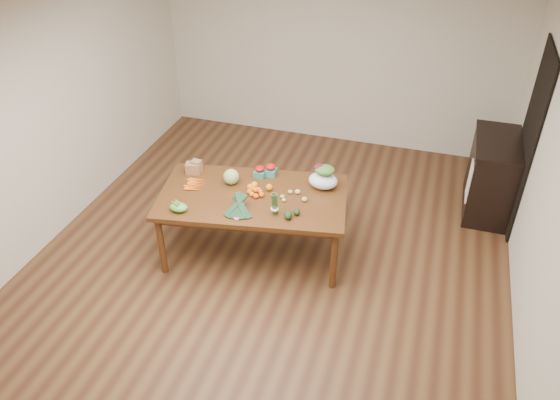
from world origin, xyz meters
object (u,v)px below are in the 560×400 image
(cabinet, at_px, (491,176))
(mandarin_cluster, at_px, (256,191))
(salad_bag, at_px, (323,178))
(cabbage, at_px, (231,177))
(kale_bunch, at_px, (238,207))
(paper_bag, at_px, (193,167))
(asparagus_bundle, at_px, (275,204))
(dining_table, at_px, (254,224))

(cabinet, distance_m, mandarin_cluster, 2.91)
(salad_bag, bearing_deg, cabbage, -167.35)
(mandarin_cluster, xyz_separation_m, kale_bunch, (-0.05, -0.38, 0.04))
(mandarin_cluster, bearing_deg, paper_bag, 165.84)
(mandarin_cluster, xyz_separation_m, asparagus_bundle, (0.29, -0.27, 0.08))
(cabinet, height_order, paper_bag, cabinet)
(dining_table, distance_m, kale_bunch, 0.58)
(salad_bag, bearing_deg, mandarin_cluster, -151.86)
(asparagus_bundle, bearing_deg, salad_bag, 51.07)
(cabinet, height_order, kale_bunch, cabinet)
(kale_bunch, bearing_deg, mandarin_cluster, 72.56)
(dining_table, xyz_separation_m, cabinet, (2.43, 1.63, 0.10))
(salad_bag, bearing_deg, dining_table, -151.60)
(asparagus_bundle, bearing_deg, dining_table, 132.00)
(paper_bag, bearing_deg, mandarin_cluster, -14.16)
(salad_bag, bearing_deg, paper_bag, -174.60)
(cabbage, relative_size, salad_bag, 0.55)
(cabbage, bearing_deg, salad_bag, 12.65)
(mandarin_cluster, bearing_deg, asparagus_bundle, -42.97)
(salad_bag, bearing_deg, cabinet, 35.78)
(cabinet, xyz_separation_m, salad_bag, (-1.77, -1.28, 0.40))
(paper_bag, distance_m, kale_bunch, 0.95)
(paper_bag, bearing_deg, dining_table, -16.05)
(kale_bunch, bearing_deg, paper_bag, 132.50)
(paper_bag, distance_m, mandarin_cluster, 0.83)
(cabinet, relative_size, paper_bag, 4.89)
(cabinet, xyz_separation_m, cabbage, (-2.73, -1.49, 0.36))
(cabbage, distance_m, asparagus_bundle, 0.73)
(mandarin_cluster, distance_m, asparagus_bundle, 0.41)
(kale_bunch, bearing_deg, asparagus_bundle, 7.03)
(kale_bunch, bearing_deg, cabbage, 108.50)
(asparagus_bundle, bearing_deg, cabinet, 31.93)
(cabbage, bearing_deg, kale_bunch, -61.62)
(dining_table, bearing_deg, cabbage, 143.80)
(dining_table, bearing_deg, paper_bag, 154.07)
(kale_bunch, relative_size, asparagus_bundle, 1.60)
(dining_table, distance_m, cabbage, 0.56)
(dining_table, distance_m, salad_bag, 0.90)
(mandarin_cluster, height_order, kale_bunch, kale_bunch)
(paper_bag, xyz_separation_m, kale_bunch, (0.75, -0.58, 0.01))
(cabinet, relative_size, kale_bunch, 2.55)
(kale_bunch, bearing_deg, dining_table, 76.86)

